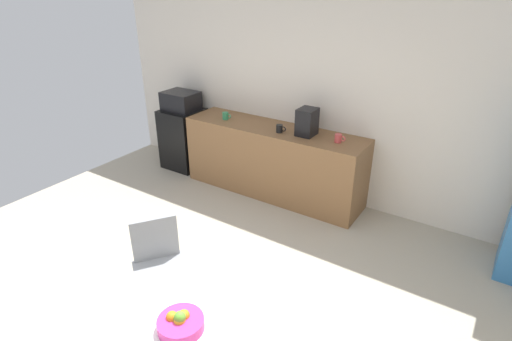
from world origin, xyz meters
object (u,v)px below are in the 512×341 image
Objects in this scene: round_table at (184,341)px; mug_green at (226,116)px; microwave at (181,101)px; mug_white at (280,129)px; mug_red at (338,138)px; coffee_maker at (307,122)px; chair_gray at (158,256)px; mini_fridge at (184,138)px; fruit_bowl at (180,323)px.

round_table is 3.34m from mug_green.
mug_white is at bearing -3.40° from microwave.
mug_red is (0.72, 0.09, 0.00)m from mug_white.
mug_red is 0.42m from coffee_maker.
chair_gray is 2.38m from mug_red.
round_table is 8.97× the size of mug_red.
mini_fridge is 0.57m from microwave.
chair_gray is 2.23m from mug_white.
mini_fridge is 2.73× the size of coffee_maker.
coffee_maker is (-0.64, 2.86, 0.46)m from round_table.
mini_fridge is at bearing 128.40° from chair_gray.
microwave is 0.41× the size of round_table.
chair_gray is 6.43× the size of mug_white.
mug_green is (-1.79, 2.82, 0.18)m from fruit_bowl.
fruit_bowl is at bearing -57.51° from mug_green.
mug_white is (1.68, -0.10, -0.05)m from microwave.
chair_gray is 6.43× the size of mug_red.
round_table is 0.17m from fruit_bowl.
mug_white is at bearing -162.05° from coffee_maker.
mug_green is at bearing -176.92° from coffee_maker.
microwave is 3.91m from fruit_bowl.
mug_red is (0.58, 2.27, 0.43)m from chair_gray.
mini_fridge is at bearing 179.65° from mug_red.
mini_fridge is 3.16× the size of fruit_bowl.
mini_fridge reaches higher than round_table.
fruit_bowl is (2.63, -2.88, -0.23)m from microwave.
chair_gray is at bearing -94.30° from coffee_maker.
mug_green reaches higher than chair_gray.
mini_fridge is at bearing 132.53° from round_table.
coffee_maker is (0.17, 2.29, 0.54)m from chair_gray.
microwave is 3.91m from round_table.
fruit_bowl reaches higher than chair_gray.
mug_red is at bearing -0.35° from mini_fridge.
chair_gray is (1.81, -2.29, -0.48)m from microwave.
chair_gray is 2.59× the size of coffee_maker.
microwave is at bearing 179.65° from mug_red.
mug_white is at bearing 108.95° from fruit_bowl.
coffee_maker is at bearing 17.95° from mug_white.
mug_green is at bearing 122.49° from fruit_bowl.
chair_gray is at bearing -104.34° from mug_red.
coffee_maker is (1.98, 0.00, 0.62)m from mini_fridge.
microwave is at bearing 0.00° from mini_fridge.
mug_white is 0.40× the size of coffee_maker.
microwave reaches higher than fruit_bowl.
mug_green is at bearing -4.21° from microwave.
mug_white is at bearing 93.54° from chair_gray.
coffee_maker is at bearing 102.63° from round_table.
microwave is 1.74× the size of fruit_bowl.
round_table is at bearing -47.47° from mini_fridge.
round_table is 1.39× the size of chair_gray.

